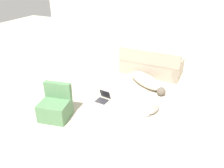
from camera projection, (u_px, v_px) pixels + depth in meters
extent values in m
plane|color=#BCB29E|center=(55.00, 153.00, 3.94)|extent=(20.00, 20.00, 0.00)
cube|color=silver|center=(142.00, 29.00, 7.08)|extent=(7.35, 0.06, 2.43)
cube|color=tan|center=(151.00, 67.00, 6.86)|extent=(1.86, 0.80, 0.44)
cube|color=tan|center=(149.00, 58.00, 6.39)|extent=(1.85, 0.15, 0.41)
cube|color=tan|center=(178.00, 70.00, 6.51)|extent=(0.20, 0.79, 0.58)
cube|color=tan|center=(127.00, 60.00, 7.15)|extent=(0.20, 0.79, 0.58)
ellipsoid|color=beige|center=(146.00, 80.00, 6.19)|extent=(1.26, 1.06, 0.31)
sphere|color=brown|center=(161.00, 91.00, 5.69)|extent=(0.32, 0.32, 0.23)
cylinder|color=beige|center=(130.00, 74.00, 6.83)|extent=(0.28, 0.22, 0.05)
ellipsoid|color=gray|center=(153.00, 110.00, 5.03)|extent=(0.29, 0.43, 0.13)
sphere|color=#A89E93|center=(148.00, 115.00, 4.89)|extent=(0.11, 0.11, 0.09)
cylinder|color=gray|center=(158.00, 107.00, 5.22)|extent=(0.05, 0.10, 0.02)
cube|color=#2D2D33|center=(102.00, 101.00, 5.49)|extent=(0.31, 0.26, 0.02)
cube|color=#2D2D33|center=(105.00, 94.00, 5.55)|extent=(0.30, 0.12, 0.23)
cube|color=black|center=(105.00, 94.00, 5.54)|extent=(0.27, 0.10, 0.20)
cube|color=#4C754C|center=(55.00, 110.00, 4.79)|extent=(0.72, 0.68, 0.41)
cube|color=#4C754C|center=(58.00, 90.00, 4.81)|extent=(0.63, 0.25, 0.36)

